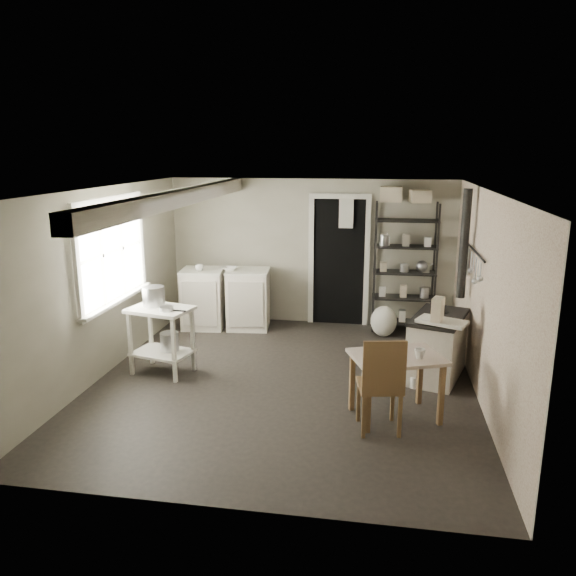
% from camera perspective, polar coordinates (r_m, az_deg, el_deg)
% --- Properties ---
extents(floor, '(5.00, 5.00, 0.00)m').
position_cam_1_polar(floor, '(6.88, -0.42, -9.53)').
color(floor, black).
rests_on(floor, ground).
extents(ceiling, '(5.00, 5.00, 0.00)m').
position_cam_1_polar(ceiling, '(6.33, -0.45, 9.95)').
color(ceiling, silver).
rests_on(ceiling, wall_back).
extents(wall_back, '(4.50, 0.02, 2.30)m').
position_cam_1_polar(wall_back, '(8.93, 2.32, 3.66)').
color(wall_back, '#9E9A86').
rests_on(wall_back, ground).
extents(wall_front, '(4.50, 0.02, 2.30)m').
position_cam_1_polar(wall_front, '(4.19, -6.37, -8.44)').
color(wall_front, '#9E9A86').
rests_on(wall_front, ground).
extents(wall_left, '(0.02, 5.00, 2.30)m').
position_cam_1_polar(wall_left, '(7.24, -18.28, 0.52)').
color(wall_left, '#9E9A86').
rests_on(wall_left, ground).
extents(wall_right, '(0.02, 5.00, 2.30)m').
position_cam_1_polar(wall_right, '(6.52, 19.43, -0.98)').
color(wall_right, '#9E9A86').
rests_on(wall_right, ground).
extents(window, '(0.12, 1.76, 1.28)m').
position_cam_1_polar(window, '(7.33, -17.56, 3.54)').
color(window, silver).
rests_on(window, wall_left).
extents(doorway, '(0.96, 0.10, 2.08)m').
position_cam_1_polar(doorway, '(8.89, 5.17, 2.57)').
color(doorway, silver).
rests_on(doorway, ground).
extents(ceiling_beam, '(0.18, 5.00, 0.18)m').
position_cam_1_polar(ceiling_beam, '(6.65, -10.82, 9.03)').
color(ceiling_beam, silver).
rests_on(ceiling_beam, ceiling).
extents(wallpaper_panel, '(0.01, 5.00, 2.30)m').
position_cam_1_polar(wallpaper_panel, '(6.52, 19.34, -0.97)').
color(wallpaper_panel, beige).
rests_on(wallpaper_panel, wall_right).
extents(utensil_rail, '(0.06, 1.20, 0.44)m').
position_cam_1_polar(utensil_rail, '(7.01, 18.40, 3.45)').
color(utensil_rail, '#ABABAD').
rests_on(utensil_rail, wall_right).
extents(prep_table, '(0.84, 0.68, 0.85)m').
position_cam_1_polar(prep_table, '(7.20, -12.69, -5.39)').
color(prep_table, silver).
rests_on(prep_table, ground).
extents(stockpot, '(0.35, 0.35, 0.29)m').
position_cam_1_polar(stockpot, '(7.17, -13.48, -1.00)').
color(stockpot, '#ABABAD').
rests_on(stockpot, prep_table).
extents(saucepan, '(0.18, 0.18, 0.10)m').
position_cam_1_polar(saucepan, '(6.93, -12.24, -2.23)').
color(saucepan, '#ABABAD').
rests_on(saucepan, prep_table).
extents(bucket, '(0.27, 0.27, 0.25)m').
position_cam_1_polar(bucket, '(7.22, -11.94, -5.41)').
color(bucket, '#ABABAD').
rests_on(bucket, prep_table).
extents(base_cabinets, '(1.47, 0.76, 0.93)m').
position_cam_1_polar(base_cabinets, '(8.84, -6.33, -1.11)').
color(base_cabinets, silver).
rests_on(base_cabinets, ground).
extents(mixing_bowl, '(0.30, 0.30, 0.07)m').
position_cam_1_polar(mixing_bowl, '(8.67, -5.91, 1.96)').
color(mixing_bowl, white).
rests_on(mixing_bowl, base_cabinets).
extents(counter_cup, '(0.14, 0.14, 0.10)m').
position_cam_1_polar(counter_cup, '(8.68, -9.00, 1.99)').
color(counter_cup, white).
rests_on(counter_cup, base_cabinets).
extents(shelf_rack, '(0.95, 0.39, 1.98)m').
position_cam_1_polar(shelf_rack, '(8.71, 11.74, 1.77)').
color(shelf_rack, black).
rests_on(shelf_rack, ground).
extents(shelf_jar, '(0.10, 0.10, 0.20)m').
position_cam_1_polar(shelf_jar, '(8.64, 10.01, 4.61)').
color(shelf_jar, white).
rests_on(shelf_jar, shelf_rack).
extents(storage_box_a, '(0.33, 0.29, 0.22)m').
position_cam_1_polar(storage_box_a, '(8.59, 10.40, 8.83)').
color(storage_box_a, beige).
rests_on(storage_box_a, shelf_rack).
extents(storage_box_b, '(0.32, 0.30, 0.18)m').
position_cam_1_polar(storage_box_b, '(8.54, 13.24, 8.52)').
color(storage_box_b, beige).
rests_on(storage_box_b, shelf_rack).
extents(stove, '(0.83, 1.12, 0.78)m').
position_cam_1_polar(stove, '(7.12, 14.94, -5.39)').
color(stove, silver).
rests_on(stove, ground).
extents(stovepipe, '(0.14, 0.14, 1.34)m').
position_cam_1_polar(stovepipe, '(7.33, 17.46, 4.27)').
color(stovepipe, black).
rests_on(stovepipe, stove).
extents(side_ledge, '(0.63, 0.50, 0.85)m').
position_cam_1_polar(side_ledge, '(6.76, 15.17, -6.57)').
color(side_ledge, silver).
rests_on(side_ledge, ground).
extents(oats_box, '(0.16, 0.21, 0.27)m').
position_cam_1_polar(oats_box, '(6.53, 14.98, -1.91)').
color(oats_box, beige).
rests_on(oats_box, side_ledge).
extents(work_table, '(1.07, 0.92, 0.69)m').
position_cam_1_polar(work_table, '(6.00, 10.88, -9.48)').
color(work_table, beige).
rests_on(work_table, ground).
extents(table_cup, '(0.11, 0.11, 0.10)m').
position_cam_1_polar(table_cup, '(5.81, 13.28, -5.86)').
color(table_cup, white).
rests_on(table_cup, work_table).
extents(chair, '(0.49, 0.50, 1.00)m').
position_cam_1_polar(chair, '(5.69, 9.28, -9.60)').
color(chair, brown).
rests_on(chair, ground).
extents(flour_sack, '(0.42, 0.36, 0.47)m').
position_cam_1_polar(flour_sack, '(8.54, 9.70, -3.31)').
color(flour_sack, silver).
rests_on(flour_sack, ground).
extents(floor_crock, '(0.14, 0.14, 0.14)m').
position_cam_1_polar(floor_crock, '(6.87, 12.71, -9.25)').
color(floor_crock, white).
rests_on(floor_crock, ground).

